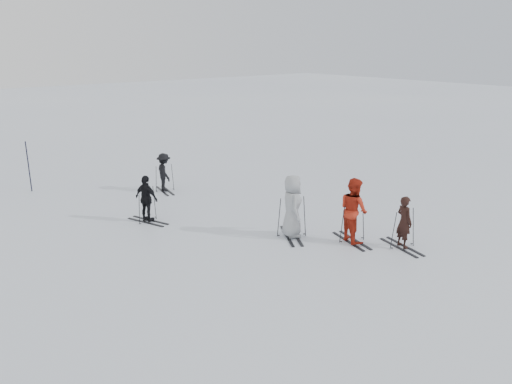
# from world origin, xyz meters

# --- Properties ---
(ground) EXTENTS (120.00, 120.00, 0.00)m
(ground) POSITION_xyz_m (0.00, 0.00, 0.00)
(ground) COLOR silver
(ground) RESTS_ON ground
(skier_near_dark) EXTENTS (0.49, 0.63, 1.55)m
(skier_near_dark) POSITION_xyz_m (1.90, -3.51, 0.77)
(skier_near_dark) COLOR black
(skier_near_dark) RESTS_ON ground
(skier_red) EXTENTS (0.96, 1.11, 1.96)m
(skier_red) POSITION_xyz_m (1.11, -2.27, 0.98)
(skier_red) COLOR #AD2513
(skier_red) RESTS_ON ground
(skier_grey) EXTENTS (1.01, 1.13, 1.93)m
(skier_grey) POSITION_xyz_m (-0.05, -0.83, 0.97)
(skier_grey) COLOR #9A9EA2
(skier_grey) RESTS_ON ground
(skier_uphill_left) EXTENTS (0.67, 1.00, 1.57)m
(skier_uphill_left) POSITION_xyz_m (-2.93, 3.17, 0.79)
(skier_uphill_left) COLOR black
(skier_uphill_left) RESTS_ON ground
(skier_uphill_far) EXTENTS (0.75, 1.08, 1.53)m
(skier_uphill_far) POSITION_xyz_m (-0.72, 6.01, 0.76)
(skier_uphill_far) COLOR black
(skier_uphill_far) RESTS_ON ground
(skis_near_dark) EXTENTS (1.81, 1.24, 1.20)m
(skis_near_dark) POSITION_xyz_m (1.90, -3.51, 0.60)
(skis_near_dark) COLOR black
(skis_near_dark) RESTS_ON ground
(skis_red) EXTENTS (1.87, 1.30, 1.23)m
(skis_red) POSITION_xyz_m (1.11, -2.27, 0.62)
(skis_red) COLOR black
(skis_red) RESTS_ON ground
(skis_grey) EXTENTS (2.04, 1.73, 1.31)m
(skis_grey) POSITION_xyz_m (-0.05, -0.83, 0.66)
(skis_grey) COLOR black
(skis_grey) RESTS_ON ground
(skis_uphill_left) EXTENTS (1.82, 1.36, 1.18)m
(skis_uphill_left) POSITION_xyz_m (-2.93, 3.17, 0.59)
(skis_uphill_left) COLOR black
(skis_uphill_left) RESTS_ON ground
(skis_uphill_far) EXTENTS (1.67, 1.09, 1.12)m
(skis_uphill_far) POSITION_xyz_m (-0.72, 6.01, 0.56)
(skis_uphill_far) COLOR black
(skis_uphill_far) RESTS_ON ground
(piste_marker) EXTENTS (0.06, 0.06, 2.05)m
(piste_marker) POSITION_xyz_m (-4.96, 9.38, 1.02)
(piste_marker) COLOR black
(piste_marker) RESTS_ON ground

